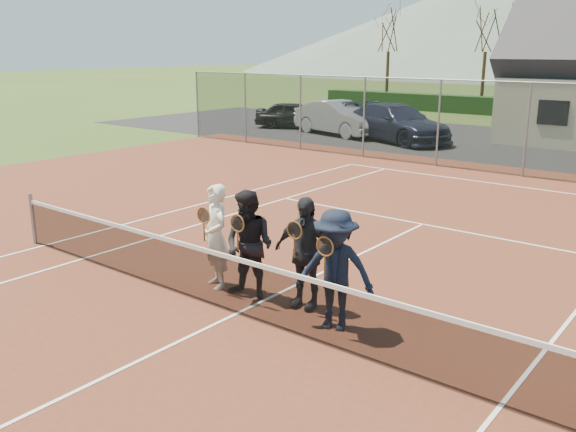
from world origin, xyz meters
name	(u,v)px	position (x,y,z in m)	size (l,w,h in m)	color
ground	(575,152)	(0.00, 20.00, 0.00)	(220.00, 220.00, 0.00)	#334A1A
court_surface	(236,315)	(0.00, 0.00, 0.01)	(30.00, 30.00, 0.02)	#562819
tarmac_carpark	(479,142)	(-4.00, 20.00, 0.01)	(40.00, 12.00, 0.01)	black
hill_west	(537,16)	(-25.00, 95.00, 9.00)	(110.00, 110.00, 18.00)	#516156
car_a	(294,115)	(-13.57, 19.02, 0.69)	(1.62, 4.04, 1.38)	black
car_b	(339,118)	(-10.27, 18.25, 0.81)	(1.71, 4.91, 1.62)	gray
car_c	(396,123)	(-7.08, 18.03, 0.82)	(2.31, 5.68, 1.65)	#191C33
court_markings	(236,314)	(0.00, 0.00, 0.02)	(11.03, 23.83, 0.01)	white
tennis_net	(236,283)	(0.00, 0.00, 0.54)	(11.68, 0.08, 1.10)	slate
perimeter_fence	(527,130)	(0.00, 13.50, 1.52)	(30.07, 0.07, 3.02)	slate
tree_a	(389,23)	(-16.00, 33.00, 5.79)	(3.20, 3.20, 7.77)	#331F12
tree_b	(488,20)	(-9.00, 33.00, 5.79)	(3.20, 3.20, 7.77)	#342213
player_a	(216,237)	(-1.05, 0.65, 0.92)	(0.78, 0.66, 1.80)	white
player_b	(249,245)	(-0.29, 0.65, 0.92)	(0.95, 0.79, 1.80)	black
player_c	(305,253)	(0.64, 0.91, 0.92)	(1.11, 0.60, 1.80)	black
player_d	(335,270)	(1.45, 0.55, 0.92)	(1.31, 1.00, 1.80)	black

